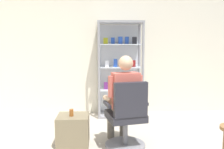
{
  "coord_description": "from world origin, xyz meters",
  "views": [
    {
      "loc": [
        -0.02,
        -1.95,
        1.41
      ],
      "look_at": [
        0.17,
        1.46,
        1.0
      ],
      "focal_mm": 37.44,
      "sensor_mm": 36.0,
      "label": 1
    }
  ],
  "objects": [
    {
      "name": "display_cabinet_main",
      "position": [
        0.4,
        2.76,
        0.96
      ],
      "size": [
        0.9,
        0.45,
        1.9
      ],
      "color": "gray",
      "rests_on": "ground"
    },
    {
      "name": "storage_crate",
      "position": [
        -0.4,
        1.32,
        0.22
      ],
      "size": [
        0.45,
        0.41,
        0.43
      ],
      "primitive_type": "cube",
      "color": "#72664C",
      "rests_on": "ground"
    },
    {
      "name": "back_wall",
      "position": [
        0.0,
        3.0,
        1.35
      ],
      "size": [
        6.0,
        0.1,
        2.7
      ],
      "primitive_type": "cube",
      "color": "silver",
      "rests_on": "ground"
    },
    {
      "name": "office_chair",
      "position": [
        0.35,
        1.11,
        0.39
      ],
      "size": [
        0.61,
        0.58,
        0.96
      ],
      "color": "slate",
      "rests_on": "ground"
    },
    {
      "name": "seated_shopkeeper",
      "position": [
        0.31,
        1.26,
        0.71
      ],
      "size": [
        0.55,
        0.61,
        1.29
      ],
      "color": "slate",
      "rests_on": "ground"
    },
    {
      "name": "tea_glass",
      "position": [
        -0.42,
        1.28,
        0.48
      ],
      "size": [
        0.06,
        0.06,
        0.1
      ],
      "primitive_type": "cylinder",
      "color": "brown",
      "rests_on": "storage_crate"
    }
  ]
}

